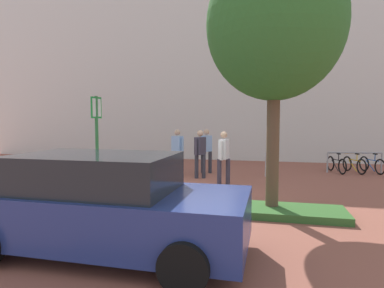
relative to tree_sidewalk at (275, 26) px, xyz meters
name	(u,v)px	position (x,y,z in m)	size (l,w,h in m)	color
ground_plane	(192,191)	(-2.25, 1.75, -4.10)	(60.00, 60.00, 0.00)	brown
building_facade	(227,65)	(-2.25, 9.97, 0.90)	(28.00, 1.20, 10.00)	silver
planter_strip	(186,205)	(-1.94, -0.14, -4.02)	(7.00, 1.10, 0.16)	#336028
tree_sidewalk	(275,26)	(0.00, 0.00, 0.00)	(2.96, 2.96, 5.75)	brown
parking_sign_post	(97,134)	(-4.21, -0.14, -2.38)	(0.10, 0.36, 2.65)	#2D7238
bike_at_sign	(102,188)	(-4.16, -0.02, -3.75)	(1.68, 0.42, 0.86)	black
bike_rack_cluster	(354,164)	(3.22, 6.46, -3.75)	(2.09, 1.71, 0.83)	#99999E
bollard_steel	(267,164)	(-0.11, 4.79, -3.65)	(0.16, 0.16, 0.90)	#ADADB2
person_suited_navy	(200,151)	(-2.45, 3.87, -3.12)	(0.38, 0.57, 1.72)	#2D2D38
person_shirt_white	(206,148)	(-2.45, 5.08, -3.12)	(0.43, 0.52, 1.72)	#2D2D38
person_casual_tan	(224,155)	(-1.46, 2.77, -3.12)	(0.40, 0.60, 1.72)	#383342
person_shirt_blue	(177,149)	(-3.46, 4.49, -3.12)	(0.56, 0.49, 1.72)	black
car_navy_sedan	(105,204)	(-2.56, -2.84, -3.34)	(4.31, 2.05, 1.54)	navy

